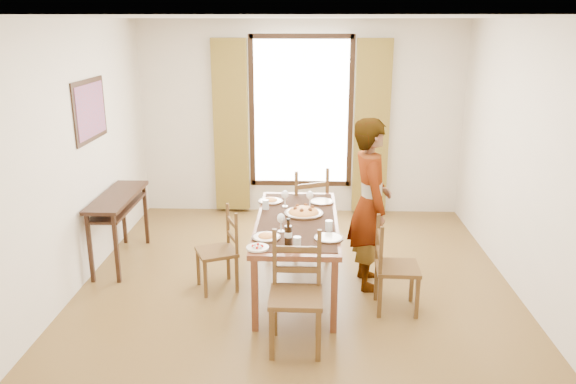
{
  "coord_description": "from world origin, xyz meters",
  "views": [
    {
      "loc": [
        0.12,
        -5.31,
        2.67
      ],
      "look_at": [
        -0.09,
        0.14,
        1.0
      ],
      "focal_mm": 35.0,
      "sensor_mm": 36.0,
      "label": 1
    }
  ],
  "objects_px": {
    "dining_table": "(297,225)",
    "man": "(370,204)",
    "console_table": "(118,205)",
    "pasta_platter": "(304,210)"
  },
  "relations": [
    {
      "from": "console_table",
      "to": "dining_table",
      "type": "xyz_separation_m",
      "value": [
        2.03,
        -0.59,
        0.0
      ]
    },
    {
      "from": "dining_table",
      "to": "man",
      "type": "bearing_deg",
      "value": 9.09
    },
    {
      "from": "man",
      "to": "pasta_platter",
      "type": "height_order",
      "value": "man"
    },
    {
      "from": "dining_table",
      "to": "pasta_platter",
      "type": "bearing_deg",
      "value": 63.63
    },
    {
      "from": "dining_table",
      "to": "man",
      "type": "relative_size",
      "value": 1.05
    },
    {
      "from": "console_table",
      "to": "man",
      "type": "distance_m",
      "value": 2.82
    },
    {
      "from": "man",
      "to": "pasta_platter",
      "type": "xyz_separation_m",
      "value": [
        -0.68,
        0.02,
        -0.08
      ]
    },
    {
      "from": "console_table",
      "to": "dining_table",
      "type": "height_order",
      "value": "console_table"
    },
    {
      "from": "console_table",
      "to": "man",
      "type": "height_order",
      "value": "man"
    },
    {
      "from": "pasta_platter",
      "to": "man",
      "type": "bearing_deg",
      "value": -1.29
    }
  ]
}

